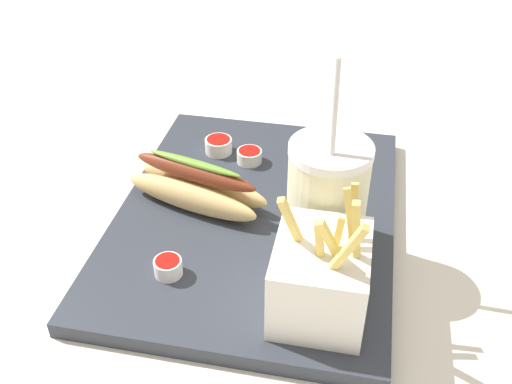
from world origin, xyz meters
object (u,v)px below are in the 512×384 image
object	(u,v)px
soda_cup	(327,195)
fries_basket	(321,277)
ketchup_cup_1	(168,266)
hot_dog_1	(196,186)
ketchup_cup_2	(219,145)
ketchup_cup_3	(249,155)

from	to	relation	value
soda_cup	fries_basket	distance (m)	0.11
ketchup_cup_1	hot_dog_1	bearing A→B (deg)	-178.11
ketchup_cup_1	soda_cup	bearing A→B (deg)	119.00
soda_cup	fries_basket	xyz separation A→B (m)	(0.11, 0.01, -0.02)
ketchup_cup_2	fries_basket	bearing A→B (deg)	32.94
hot_dog_1	ketchup_cup_3	size ratio (longest dim) A/B	5.45
ketchup_cup_2	ketchup_cup_1	bearing A→B (deg)	1.70
hot_dog_1	ketchup_cup_3	world-z (taller)	hot_dog_1
fries_basket	ketchup_cup_1	size ratio (longest dim) A/B	4.96
hot_dog_1	ketchup_cup_1	distance (m)	0.13
soda_cup	ketchup_cup_2	size ratio (longest dim) A/B	5.90
hot_dog_1	ketchup_cup_1	size ratio (longest dim) A/B	6.15
ketchup_cup_2	ketchup_cup_3	distance (m)	0.05
fries_basket	soda_cup	bearing A→B (deg)	-176.76
ketchup_cup_2	soda_cup	bearing A→B (deg)	45.81
fries_basket	ketchup_cup_2	size ratio (longest dim) A/B	4.00
hot_dog_1	ketchup_cup_2	size ratio (longest dim) A/B	4.96
fries_basket	hot_dog_1	size ratio (longest dim) A/B	0.81
ketchup_cup_1	ketchup_cup_2	bearing A→B (deg)	-178.30
fries_basket	ketchup_cup_1	bearing A→B (deg)	-95.57
soda_cup	hot_dog_1	size ratio (longest dim) A/B	1.19
fries_basket	ketchup_cup_1	xyz separation A→B (m)	(-0.02, -0.17, -0.03)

